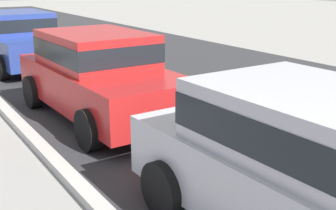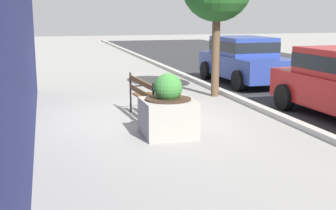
# 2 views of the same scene
# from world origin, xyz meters

# --- Properties ---
(ground_plane) EXTENTS (80.00, 80.00, 0.00)m
(ground_plane) POSITION_xyz_m (0.00, 0.00, 0.00)
(ground_plane) COLOR gray
(curb_stone) EXTENTS (60.00, 0.20, 0.12)m
(curb_stone) POSITION_xyz_m (0.00, 2.90, 0.06)
(curb_stone) COLOR #B2AFA8
(curb_stone) RESTS_ON ground
(building_wall_behind) EXTENTS (12.00, 0.50, 3.98)m
(building_wall_behind) POSITION_xyz_m (1.50, -2.60, 1.99)
(building_wall_behind) COLOR navy
(building_wall_behind) RESTS_ON ground
(park_bench) EXTENTS (1.83, 0.66, 0.95)m
(park_bench) POSITION_xyz_m (0.00, 0.06, 0.54)
(park_bench) COLOR brown
(park_bench) RESTS_ON ground
(concrete_planter) EXTENTS (0.98, 0.98, 1.21)m
(concrete_planter) POSITION_xyz_m (1.42, 0.13, 0.47)
(concrete_planter) COLOR gray
(concrete_planter) RESTS_ON ground
(parked_car_blue) EXTENTS (4.14, 1.99, 1.56)m
(parked_car_blue) POSITION_xyz_m (-4.27, 4.36, 0.84)
(parked_car_blue) COLOR navy
(parked_car_blue) RESTS_ON ground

